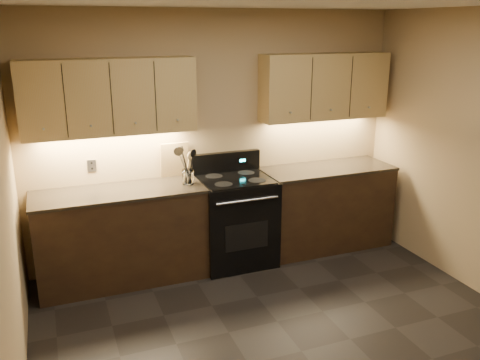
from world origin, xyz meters
name	(u,v)px	position (x,y,z in m)	size (l,w,h in m)	color
floor	(301,351)	(0.00, 0.00, 0.00)	(4.00, 4.00, 0.00)	black
wall_back	(217,137)	(0.00, 2.00, 1.30)	(4.00, 0.04, 2.60)	tan
counter_left	(122,236)	(-1.10, 1.70, 0.47)	(1.62, 0.62, 0.93)	black
counter_right	(325,207)	(1.18, 1.70, 0.47)	(1.46, 0.62, 0.93)	black
stove	(235,219)	(0.08, 1.68, 0.48)	(0.76, 0.68, 1.14)	black
upper_cab_left	(109,97)	(-1.10, 1.85, 1.80)	(1.60, 0.30, 0.70)	tan
upper_cab_right	(324,86)	(1.18, 1.85, 1.80)	(1.44, 0.30, 0.70)	tan
outlet_plate	(92,166)	(-1.30, 1.99, 1.12)	(0.09, 0.01, 0.12)	#B2B5BA
utensil_crock	(188,177)	(-0.42, 1.67, 1.00)	(0.12, 0.12, 0.15)	white
cutting_board	(174,160)	(-0.48, 1.96, 1.11)	(0.29, 0.02, 0.37)	tan
wooden_spoon	(184,168)	(-0.46, 1.67, 1.10)	(0.06, 0.06, 0.30)	tan
black_spoon	(188,165)	(-0.41, 1.68, 1.12)	(0.06, 0.06, 0.35)	black
black_turner	(190,164)	(-0.40, 1.65, 1.13)	(0.08, 0.08, 0.38)	black
steel_spatula	(189,164)	(-0.40, 1.69, 1.13)	(0.08, 0.08, 0.36)	silver
steel_skimmer	(190,164)	(-0.40, 1.67, 1.13)	(0.09, 0.09, 0.36)	silver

